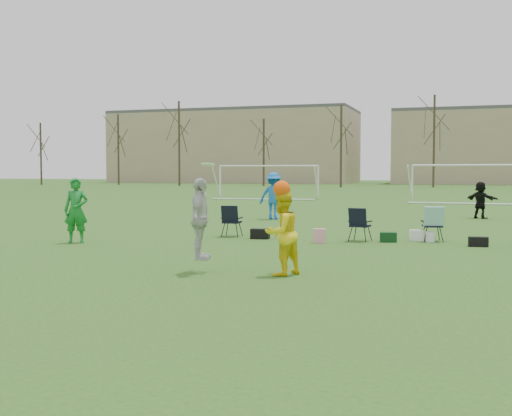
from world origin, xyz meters
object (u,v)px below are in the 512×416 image
at_px(fielder_black, 480,200).
at_px(goal_mid, 471,173).
at_px(goal_left, 268,172).
at_px(fielder_green_near, 76,210).
at_px(fielder_blue, 274,196).
at_px(center_contest, 247,226).

xyz_separation_m(fielder_black, goal_mid, (-0.25, 13.74, 1.13)).
bearing_deg(goal_left, fielder_green_near, -88.81).
xyz_separation_m(goal_left, goal_mid, (14.00, -2.00, 0.00)).
bearing_deg(fielder_black, goal_left, -12.36).
bearing_deg(fielder_blue, center_contest, 108.70).
bearing_deg(fielder_green_near, center_contest, -47.03).
xyz_separation_m(fielder_black, center_contest, (-4.74, -17.11, 0.16)).
xyz_separation_m(fielder_green_near, goal_left, (-3.16, 29.15, 1.00)).
bearing_deg(goal_mid, fielder_blue, -111.47).
bearing_deg(goal_left, fielder_black, -52.85).
relative_size(center_contest, goal_mid, 0.32).
distance_m(fielder_black, center_contest, 17.76).
xyz_separation_m(fielder_blue, goal_left, (-5.95, 18.90, 0.94)).
height_order(fielder_blue, goal_mid, goal_mid).
height_order(fielder_black, goal_left, goal_left).
height_order(fielder_green_near, goal_mid, goal_mid).
height_order(center_contest, goal_left, goal_left).
bearing_deg(center_contest, fielder_black, 74.52).
bearing_deg(goal_mid, center_contest, -94.28).
distance_m(fielder_black, goal_left, 21.26).
height_order(fielder_green_near, fielder_black, fielder_green_near).
xyz_separation_m(fielder_green_near, fielder_black, (11.09, 13.41, -0.13)).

